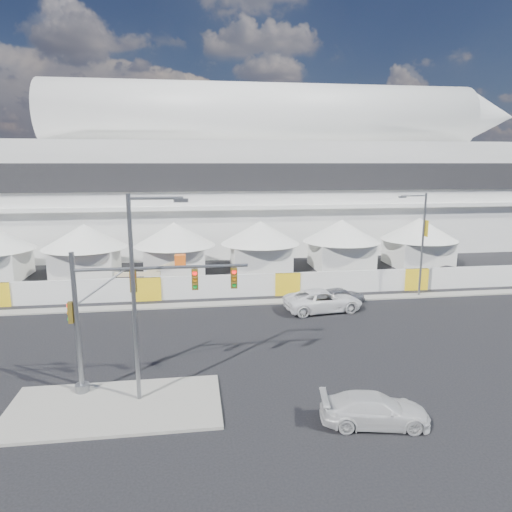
{
  "coord_description": "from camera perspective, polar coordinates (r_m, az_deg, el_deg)",
  "views": [
    {
      "loc": [
        -2.09,
        -23.52,
        11.46
      ],
      "look_at": [
        2.59,
        10.0,
        4.52
      ],
      "focal_mm": 32.0,
      "sensor_mm": 36.0,
      "label": 1
    }
  ],
  "objects": [
    {
      "name": "streetlight_curb",
      "position": [
        41.3,
        19.9,
        2.18
      ],
      "size": [
        2.65,
        0.6,
        8.96
      ],
      "color": "gray",
      "rests_on": "ground"
    },
    {
      "name": "traffic_mast",
      "position": [
        23.66,
        -17.09,
        -7.05
      ],
      "size": [
        8.77,
        0.7,
        7.16
      ],
      "color": "slate",
      "rests_on": "median_island"
    },
    {
      "name": "hoarding_fence",
      "position": [
        40.25,
        3.93,
        -3.5
      ],
      "size": [
        70.0,
        0.25,
        2.0
      ],
      "primitive_type": "cube",
      "color": "silver",
      "rests_on": "ground"
    },
    {
      "name": "ground",
      "position": [
        26.25,
        -2.67,
        -14.31
      ],
      "size": [
        160.0,
        160.0,
        0.0
      ],
      "primitive_type": "plane",
      "color": "black",
      "rests_on": "ground"
    },
    {
      "name": "tent_row",
      "position": [
        48.31,
        -4.76,
        1.64
      ],
      "size": [
        53.4,
        8.4,
        5.4
      ],
      "color": "white",
      "rests_on": "ground"
    },
    {
      "name": "pickup_near",
      "position": [
        22.0,
        14.62,
        -18.09
      ],
      "size": [
        2.74,
        5.08,
        1.4
      ],
      "primitive_type": "imported",
      "rotation": [
        0.0,
        0.0,
        1.4
      ],
      "color": "silver",
      "rests_on": "ground"
    },
    {
      "name": "streetlight_median",
      "position": [
        21.91,
        -14.43,
        -3.56
      ],
      "size": [
        2.76,
        0.28,
        9.96
      ],
      "color": "slate",
      "rests_on": "median_island"
    },
    {
      "name": "sedan_silver",
      "position": [
        38.01,
        10.39,
        -4.97
      ],
      "size": [
        3.17,
        4.76,
        1.51
      ],
      "primitive_type": "imported",
      "rotation": [
        0.0,
        0.0,
        1.92
      ],
      "color": "#999A9E",
      "rests_on": "ground"
    },
    {
      "name": "lot_car_b",
      "position": [
        50.31,
        22.96,
        -1.76
      ],
      "size": [
        3.16,
        4.03,
        1.28
      ],
      "primitive_type": "imported",
      "rotation": [
        0.0,
        0.0,
        2.08
      ],
      "color": "black",
      "rests_on": "ground"
    },
    {
      "name": "pickup_curb",
      "position": [
        36.35,
        8.4,
        -5.5
      ],
      "size": [
        3.57,
        6.46,
        1.71
      ],
      "primitive_type": "imported",
      "rotation": [
        0.0,
        0.0,
        1.69
      ],
      "color": "white",
      "rests_on": "ground"
    },
    {
      "name": "stadium",
      "position": [
        65.94,
        1.5,
        9.84
      ],
      "size": [
        80.0,
        24.8,
        21.98
      ],
      "color": "silver",
      "rests_on": "ground"
    },
    {
      "name": "far_curb",
      "position": [
        43.76,
        22.78,
        -4.44
      ],
      "size": [
        80.0,
        1.2,
        0.12
      ],
      "primitive_type": "cube",
      "color": "gray",
      "rests_on": "ground"
    },
    {
      "name": "median_island",
      "position": [
        23.79,
        -17.21,
        -17.56
      ],
      "size": [
        10.0,
        5.0,
        0.15
      ],
      "primitive_type": "cube",
      "color": "gray",
      "rests_on": "ground"
    },
    {
      "name": "boom_lift",
      "position": [
        40.97,
        -15.22,
        -3.64
      ],
      "size": [
        7.22,
        1.75,
        3.66
      ],
      "rotation": [
        0.0,
        0.0,
        -0.03
      ],
      "color": "orange",
      "rests_on": "ground"
    }
  ]
}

